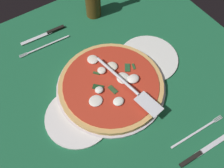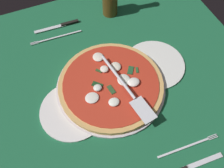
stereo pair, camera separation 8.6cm
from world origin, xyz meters
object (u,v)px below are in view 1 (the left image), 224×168
at_px(place_setting_far, 46,40).
at_px(pizza, 112,84).
at_px(dinner_plate_right, 148,59).
at_px(place_setting_near, 199,143).
at_px(dinner_plate_left, 78,117).
at_px(pizza_server, 129,86).

bearing_deg(place_setting_far, pizza, 109.15).
relative_size(dinner_plate_right, pizza, 0.61).
bearing_deg(place_setting_near, pizza, 112.21).
distance_m(pizza, place_setting_far, 0.33).
relative_size(dinner_plate_left, pizza_server, 0.75).
distance_m(pizza, pizza_server, 0.06).
bearing_deg(pizza, pizza_server, -58.27).
height_order(dinner_plate_left, dinner_plate_right, same).
bearing_deg(dinner_plate_right, place_setting_near, -101.72).
xyz_separation_m(dinner_plate_left, dinner_plate_right, (0.33, 0.06, 0.00)).
xyz_separation_m(dinner_plate_right, place_setting_near, (-0.07, -0.33, -0.00)).
xyz_separation_m(pizza, pizza_server, (0.03, -0.05, 0.03)).
bearing_deg(pizza, place_setting_far, 106.55).
distance_m(dinner_plate_right, pizza, 0.18).
bearing_deg(place_setting_near, dinner_plate_right, 81.42).
xyz_separation_m(dinner_plate_left, pizza_server, (0.18, -0.01, 0.04)).
distance_m(dinner_plate_right, place_setting_near, 0.34).
bearing_deg(place_setting_near, pizza_server, 109.47).
relative_size(dinner_plate_left, place_setting_near, 1.00).
xyz_separation_m(dinner_plate_left, place_setting_far, (0.06, 0.35, -0.00)).
bearing_deg(pizza, dinner_plate_left, -166.59).
relative_size(pizza, place_setting_far, 1.58).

